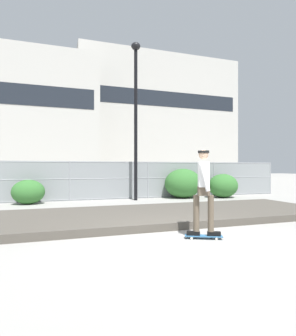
# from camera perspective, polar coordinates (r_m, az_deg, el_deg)

# --- Properties ---
(ground_plane) EXTENTS (120.00, 120.00, 0.00)m
(ground_plane) POSITION_cam_1_polar(r_m,az_deg,el_deg) (6.02, 7.83, -14.68)
(ground_plane) COLOR gray
(gravel_berm) EXTENTS (12.03, 3.62, 0.19)m
(gravel_berm) POSITION_cam_1_polar(r_m,az_deg,el_deg) (8.54, -0.64, -9.65)
(gravel_berm) COLOR #4C473F
(gravel_berm) RESTS_ON ground_plane
(skateboard) EXTENTS (0.81, 0.52, 0.07)m
(skateboard) POSITION_cam_1_polar(r_m,az_deg,el_deg) (6.30, 11.27, -13.48)
(skateboard) COLOR #2D608C
(skateboard) RESTS_ON ground_plane
(skater) EXTENTS (0.70, 0.62, 1.85)m
(skater) POSITION_cam_1_polar(r_m,az_deg,el_deg) (6.14, 11.27, -3.67)
(skater) COLOR black
(skater) RESTS_ON skateboard
(chain_fence) EXTENTS (19.27, 0.06, 1.85)m
(chain_fence) POSITION_cam_1_polar(r_m,az_deg,el_deg) (13.69, -7.64, -2.50)
(chain_fence) COLOR gray
(chain_fence) RESTS_ON ground_plane
(street_lamp) EXTENTS (0.44, 0.44, 7.48)m
(street_lamp) POSITION_cam_1_polar(r_m,az_deg,el_deg) (13.57, -2.52, 13.06)
(street_lamp) COLOR black
(street_lamp) RESTS_ON ground_plane
(parked_car_near) EXTENTS (4.54, 2.24, 1.66)m
(parked_car_near) POSITION_cam_1_polar(r_m,az_deg,el_deg) (16.52, -17.88, -2.40)
(parked_car_near) COLOR maroon
(parked_car_near) RESTS_ON ground_plane
(library_building) EXTENTS (19.15, 11.19, 16.38)m
(library_building) POSITION_cam_1_polar(r_m,az_deg,el_deg) (41.88, -24.20, 9.14)
(library_building) COLOR #B2AFA8
(library_building) RESTS_ON ground_plane
(office_block) EXTENTS (27.88, 13.69, 20.68)m
(office_block) POSITION_cam_1_polar(r_m,az_deg,el_deg) (52.75, 0.84, 9.60)
(office_block) COLOR #B2AFA8
(office_block) RESTS_ON ground_plane
(shrub_left) EXTENTS (1.34, 1.10, 1.04)m
(shrub_left) POSITION_cam_1_polar(r_m,az_deg,el_deg) (12.84, -23.25, -4.51)
(shrub_left) COLOR #336B2D
(shrub_left) RESTS_ON ground_plane
(shrub_center) EXTENTS (1.93, 1.58, 1.49)m
(shrub_center) POSITION_cam_1_polar(r_m,az_deg,el_deg) (14.34, 7.18, -3.13)
(shrub_center) COLOR #336B2D
(shrub_center) RESTS_ON ground_plane
(shrub_right) EXTENTS (1.59, 1.30, 1.23)m
(shrub_right) POSITION_cam_1_polar(r_m,az_deg,el_deg) (14.94, 15.08, -3.52)
(shrub_right) COLOR #336B2D
(shrub_right) RESTS_ON ground_plane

